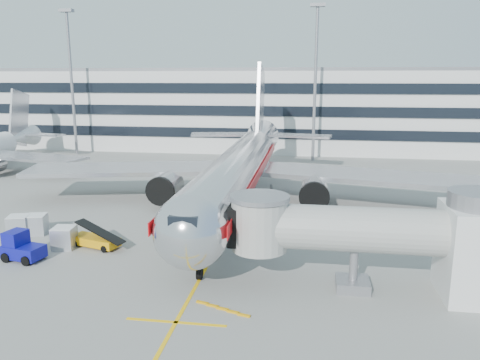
# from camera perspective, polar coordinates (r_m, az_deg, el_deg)

# --- Properties ---
(ground) EXTENTS (180.00, 180.00, 0.00)m
(ground) POSITION_cam_1_polar(r_m,az_deg,el_deg) (40.99, -2.34, -7.42)
(ground) COLOR gray
(ground) RESTS_ON ground
(lead_in_line) EXTENTS (0.25, 70.00, 0.01)m
(lead_in_line) POSITION_cam_1_polar(r_m,az_deg,el_deg) (50.37, -0.21, -3.60)
(lead_in_line) COLOR yellow
(lead_in_line) RESTS_ON ground
(stop_bar) EXTENTS (6.00, 0.25, 0.01)m
(stop_bar) POSITION_cam_1_polar(r_m,az_deg,el_deg) (28.56, -7.83, -16.81)
(stop_bar) COLOR yellow
(stop_bar) RESTS_ON ground
(main_jet) EXTENTS (50.95, 48.70, 16.06)m
(main_jet) POSITION_cam_1_polar(r_m,az_deg,el_deg) (51.04, 0.08, 1.50)
(main_jet) COLOR silver
(main_jet) RESTS_ON ground
(jet_bridge) EXTENTS (17.80, 4.50, 7.00)m
(jet_bridge) POSITION_cam_1_polar(r_m,az_deg,el_deg) (31.87, 16.90, -6.47)
(jet_bridge) COLOR silver
(jet_bridge) RESTS_ON ground
(terminal) EXTENTS (150.00, 24.25, 15.60)m
(terminal) POSITION_cam_1_polar(r_m,az_deg,el_deg) (96.28, 4.15, 8.75)
(terminal) COLOR silver
(terminal) RESTS_ON ground
(light_mast_west) EXTENTS (2.40, 1.20, 25.45)m
(light_mast_west) POSITION_cam_1_polar(r_m,az_deg,el_deg) (90.39, -19.92, 12.31)
(light_mast_west) COLOR gray
(light_mast_west) RESTS_ON ground
(light_mast_centre) EXTENTS (2.40, 1.20, 25.45)m
(light_mast_centre) POSITION_cam_1_polar(r_m,az_deg,el_deg) (79.87, 9.20, 12.96)
(light_mast_centre) COLOR gray
(light_mast_centre) RESTS_ON ground
(belt_loader) EXTENTS (4.61, 2.71, 2.15)m
(belt_loader) POSITION_cam_1_polar(r_m,az_deg,el_deg) (41.19, -17.24, -6.98)
(belt_loader) COLOR orange
(belt_loader) RESTS_ON ground
(baggage_tug) EXTENTS (3.34, 2.46, 2.30)m
(baggage_tug) POSITION_cam_1_polar(r_m,az_deg,el_deg) (40.33, -25.11, -7.46)
(baggage_tug) COLOR #0C0D89
(baggage_tug) RESTS_ON ground
(cargo_container_left) EXTENTS (2.04, 2.04, 1.79)m
(cargo_container_left) POSITION_cam_1_polar(r_m,az_deg,el_deg) (46.27, -23.56, -4.97)
(cargo_container_left) COLOR #B8BBC0
(cargo_container_left) RESTS_ON ground
(cargo_container_right) EXTENTS (2.12, 2.12, 1.82)m
(cargo_container_right) POSITION_cam_1_polar(r_m,az_deg,el_deg) (46.53, -25.36, -5.02)
(cargo_container_right) COLOR #B8BBC0
(cargo_container_right) RESTS_ON ground
(cargo_container_front) EXTENTS (1.89, 1.89, 1.81)m
(cargo_container_front) POSITION_cam_1_polar(r_m,az_deg,el_deg) (41.64, -20.63, -6.58)
(cargo_container_front) COLOR #B8BBC0
(cargo_container_front) RESTS_ON ground
(ramp_worker) EXTENTS (0.89, 0.74, 2.07)m
(ramp_worker) POSITION_cam_1_polar(r_m,az_deg,el_deg) (43.27, -9.54, -5.06)
(ramp_worker) COLOR #85DF17
(ramp_worker) RESTS_ON ground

